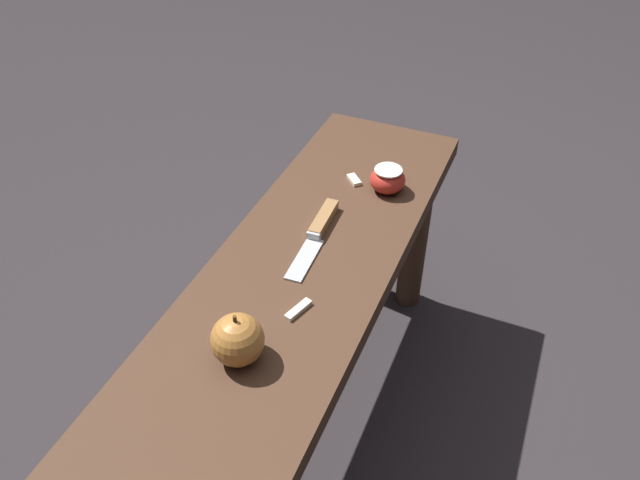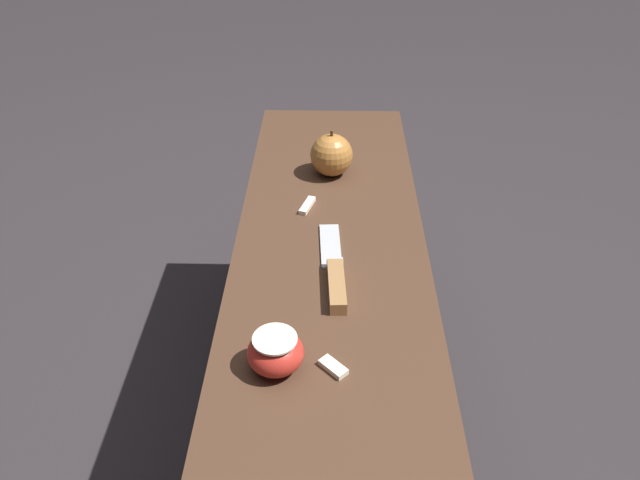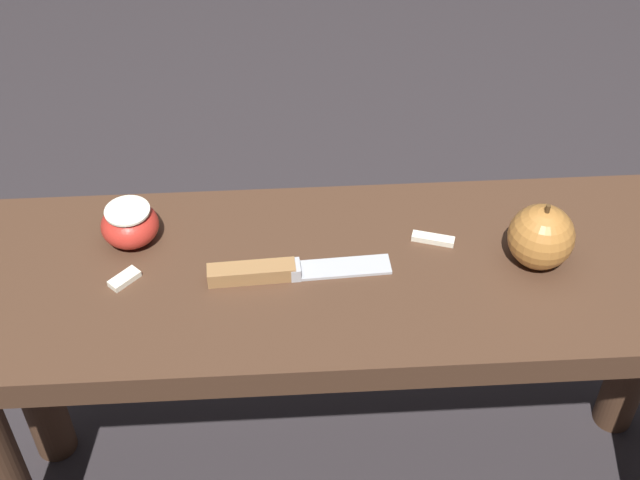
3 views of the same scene
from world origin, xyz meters
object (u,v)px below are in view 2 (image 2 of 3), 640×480
(apple_whole, at_px, (335,155))
(apple_cut, at_px, (277,352))
(knife, at_px, (337,275))
(wooden_bench, at_px, (331,295))

(apple_whole, xyz_separation_m, apple_cut, (-0.50, 0.07, -0.01))
(knife, xyz_separation_m, apple_whole, (0.32, 0.00, 0.03))
(wooden_bench, height_order, apple_whole, apple_whole)
(knife, distance_m, apple_cut, 0.19)
(knife, distance_m, apple_whole, 0.32)
(apple_whole, bearing_deg, knife, -179.21)
(wooden_bench, relative_size, knife, 4.71)
(wooden_bench, height_order, apple_cut, apple_cut)
(knife, bearing_deg, apple_cut, 154.09)
(apple_whole, height_order, apple_cut, apple_whole)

